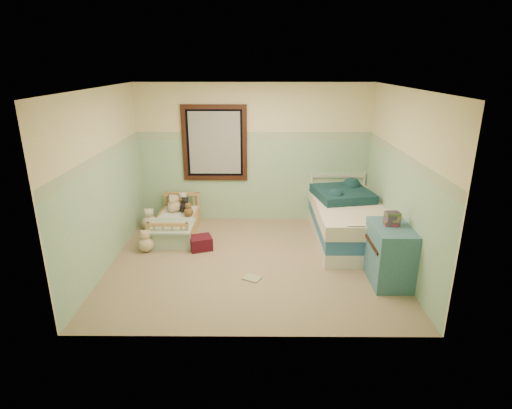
{
  "coord_description": "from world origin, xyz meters",
  "views": [
    {
      "loc": [
        0.09,
        -5.59,
        2.82
      ],
      "look_at": [
        0.05,
        0.35,
        0.78
      ],
      "focal_mm": 29.07,
      "sensor_mm": 36.0,
      "label": 1
    }
  ],
  "objects_px": {
    "twin_bed_frame": "(346,235)",
    "floor_book": "(252,278)",
    "plush_floor_tan": "(146,244)",
    "dresser": "(390,254)",
    "toddler_bed_frame": "(176,229)",
    "plush_floor_cream": "(150,222)",
    "red_pillow": "(201,243)"
  },
  "relations": [
    {
      "from": "red_pillow",
      "to": "floor_book",
      "type": "relative_size",
      "value": 1.45
    },
    {
      "from": "twin_bed_frame",
      "to": "red_pillow",
      "type": "xyz_separation_m",
      "value": [
        -2.38,
        -0.34,
        -0.0
      ]
    },
    {
      "from": "plush_floor_tan",
      "to": "twin_bed_frame",
      "type": "relative_size",
      "value": 0.12
    },
    {
      "from": "toddler_bed_frame",
      "to": "twin_bed_frame",
      "type": "bearing_deg",
      "value": -5.68
    },
    {
      "from": "plush_floor_tan",
      "to": "floor_book",
      "type": "distance_m",
      "value": 1.89
    },
    {
      "from": "toddler_bed_frame",
      "to": "dresser",
      "type": "bearing_deg",
      "value": -26.93
    },
    {
      "from": "dresser",
      "to": "floor_book",
      "type": "height_order",
      "value": "dresser"
    },
    {
      "from": "twin_bed_frame",
      "to": "red_pillow",
      "type": "bearing_deg",
      "value": -171.9
    },
    {
      "from": "twin_bed_frame",
      "to": "floor_book",
      "type": "relative_size",
      "value": 8.85
    },
    {
      "from": "dresser",
      "to": "twin_bed_frame",
      "type": "bearing_deg",
      "value": 102.42
    },
    {
      "from": "dresser",
      "to": "red_pillow",
      "type": "height_order",
      "value": "dresser"
    },
    {
      "from": "toddler_bed_frame",
      "to": "floor_book",
      "type": "distance_m",
      "value": 2.08
    },
    {
      "from": "toddler_bed_frame",
      "to": "twin_bed_frame",
      "type": "height_order",
      "value": "twin_bed_frame"
    },
    {
      "from": "plush_floor_cream",
      "to": "floor_book",
      "type": "bearing_deg",
      "value": -43.9
    },
    {
      "from": "plush_floor_cream",
      "to": "red_pillow",
      "type": "distance_m",
      "value": 1.3
    },
    {
      "from": "plush_floor_tan",
      "to": "twin_bed_frame",
      "type": "height_order",
      "value": "plush_floor_tan"
    },
    {
      "from": "twin_bed_frame",
      "to": "dresser",
      "type": "bearing_deg",
      "value": -77.58
    },
    {
      "from": "toddler_bed_frame",
      "to": "floor_book",
      "type": "height_order",
      "value": "toddler_bed_frame"
    },
    {
      "from": "plush_floor_cream",
      "to": "dresser",
      "type": "relative_size",
      "value": 0.33
    },
    {
      "from": "toddler_bed_frame",
      "to": "floor_book",
      "type": "bearing_deg",
      "value": -49.86
    },
    {
      "from": "toddler_bed_frame",
      "to": "twin_bed_frame",
      "type": "xyz_separation_m",
      "value": [
        2.89,
        -0.29,
        0.02
      ]
    },
    {
      "from": "floor_book",
      "to": "toddler_bed_frame",
      "type": "bearing_deg",
      "value": 157.82
    },
    {
      "from": "toddler_bed_frame",
      "to": "floor_book",
      "type": "relative_size",
      "value": 5.78
    },
    {
      "from": "plush_floor_tan",
      "to": "red_pillow",
      "type": "bearing_deg",
      "value": 6.2
    },
    {
      "from": "dresser",
      "to": "toddler_bed_frame",
      "type": "bearing_deg",
      "value": 153.07
    },
    {
      "from": "plush_floor_tan",
      "to": "plush_floor_cream",
      "type": "bearing_deg",
      "value": 100.89
    },
    {
      "from": "toddler_bed_frame",
      "to": "floor_book",
      "type": "xyz_separation_m",
      "value": [
        1.34,
        -1.59,
        -0.08
      ]
    },
    {
      "from": "toddler_bed_frame",
      "to": "plush_floor_cream",
      "type": "bearing_deg",
      "value": 159.49
    },
    {
      "from": "twin_bed_frame",
      "to": "red_pillow",
      "type": "relative_size",
      "value": 6.09
    },
    {
      "from": "toddler_bed_frame",
      "to": "plush_floor_cream",
      "type": "distance_m",
      "value": 0.55
    },
    {
      "from": "plush_floor_tan",
      "to": "floor_book",
      "type": "bearing_deg",
      "value": -27.48
    },
    {
      "from": "plush_floor_tan",
      "to": "dresser",
      "type": "distance_m",
      "value": 3.64
    }
  ]
}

